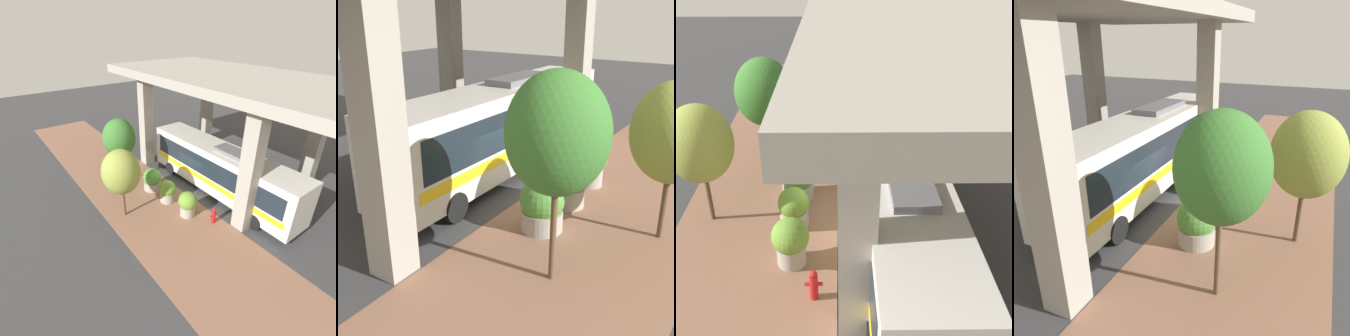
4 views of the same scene
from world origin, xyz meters
The scene contains 9 objects.
ground_plane centered at (0.00, 0.00, 0.00)m, with size 80.00×80.00×0.00m, color #38383A.
sidewalk_strip centered at (-3.00, 0.00, 0.01)m, with size 6.00×40.00×0.02m.
bus centered at (2.03, -1.91, 2.04)m, with size 2.53×12.39×3.76m.
fire_hydrant centered at (-0.69, -4.11, 0.55)m, with size 0.53×0.26×1.09m.
planter_front centered at (-1.59, -0.53, 0.79)m, with size 1.15×1.15×1.58m.
planter_middle centered at (-1.50, -2.57, 0.92)m, with size 1.23×1.23×1.74m.
planter_back centered at (-1.61, 1.38, 0.82)m, with size 1.36×1.36×1.71m.
street_tree_near centered at (-3.02, 3.42, 3.78)m, with size 2.37×2.37×5.21m.
street_tree_far centered at (-4.75, -0.13, 3.20)m, with size 2.37×2.37×4.63m.
Camera 2 is at (-6.94, 11.44, 6.45)m, focal length 45.00 mm.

